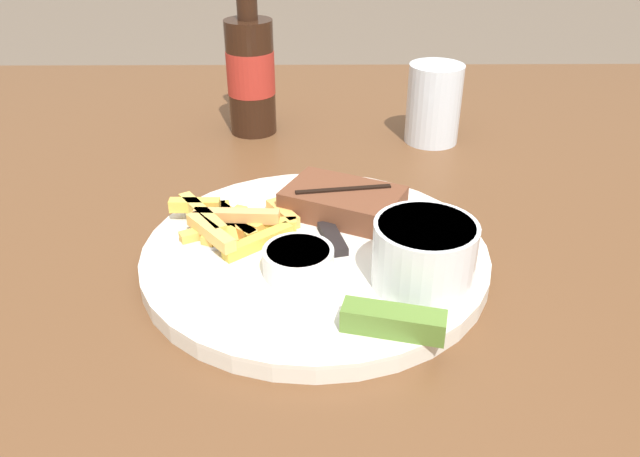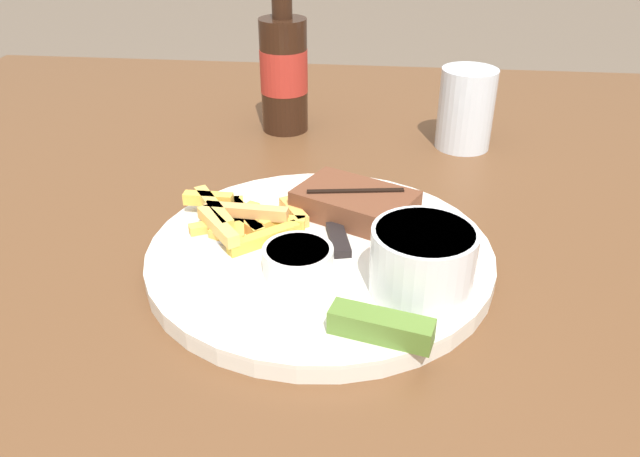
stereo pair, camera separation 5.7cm
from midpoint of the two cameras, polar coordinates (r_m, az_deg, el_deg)
dining_table at (r=0.63m, az=-2.62°, el=-8.17°), size 1.41×1.37×0.76m
dinner_plate at (r=0.59m, az=-2.79°, el=-2.52°), size 0.32×0.32×0.02m
steak_portion at (r=0.63m, az=-0.04°, el=2.40°), size 0.14×0.12×0.03m
fries_pile at (r=0.61m, az=-10.40°, el=0.37°), size 0.13×0.11×0.02m
coleslaw_cup at (r=0.52m, az=6.93°, el=-2.15°), size 0.09×0.09×0.06m
dipping_sauce_cup at (r=0.54m, az=-4.55°, el=-3.02°), size 0.06×0.06×0.02m
pickle_spear at (r=0.48m, az=3.85°, el=-8.56°), size 0.08×0.04×0.02m
fork_utensil at (r=0.59m, az=-11.20°, el=-1.79°), size 0.13×0.02×0.00m
knife_utensil at (r=0.62m, az=-1.98°, el=0.67°), size 0.06×0.16×0.01m
beer_bottle at (r=0.88m, az=-7.98°, el=14.17°), size 0.07×0.07×0.25m
drinking_glass at (r=0.86m, az=8.76°, el=11.17°), size 0.07×0.07×0.11m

